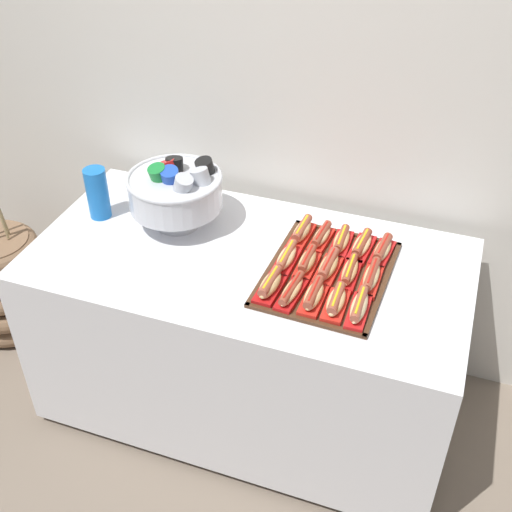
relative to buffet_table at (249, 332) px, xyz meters
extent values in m
plane|color=#7A6B5B|center=(0.00, 0.00, -0.40)|extent=(10.00, 10.00, 0.00)
cube|color=silver|center=(0.00, 0.51, 0.90)|extent=(6.00, 0.10, 2.60)
cube|color=silver|center=(0.00, 0.00, 0.00)|extent=(1.57, 0.80, 0.73)
cylinder|color=black|center=(-0.68, -0.29, -0.38)|extent=(0.05, 0.05, 0.04)
cylinder|color=black|center=(0.68, -0.29, -0.38)|extent=(0.05, 0.05, 0.04)
cylinder|color=black|center=(-0.68, 0.29, -0.38)|extent=(0.05, 0.05, 0.04)
cylinder|color=black|center=(0.68, 0.29, -0.38)|extent=(0.05, 0.05, 0.04)
cylinder|color=brown|center=(-1.24, 0.09, -0.16)|extent=(0.31, 0.31, 0.49)
torus|color=brown|center=(-1.24, 0.09, -0.35)|extent=(0.43, 0.43, 0.09)
torus|color=brown|center=(-1.24, 0.09, -0.26)|extent=(0.46, 0.46, 0.09)
torus|color=brown|center=(-1.24, 0.09, -0.16)|extent=(0.43, 0.43, 0.09)
torus|color=brown|center=(-1.24, 0.09, -0.06)|extent=(0.41, 0.41, 0.09)
cube|color=#472B19|center=(0.29, 0.00, 0.37)|extent=(0.42, 0.54, 0.01)
cube|color=#472B19|center=(0.28, -0.26, 0.37)|extent=(0.41, 0.03, 0.01)
cube|color=#472B19|center=(0.30, 0.25, 0.37)|extent=(0.41, 0.03, 0.01)
cube|color=#472B19|center=(0.10, 0.01, 0.37)|extent=(0.03, 0.53, 0.01)
cube|color=#472B19|center=(0.49, -0.01, 0.37)|extent=(0.03, 0.53, 0.01)
cube|color=#B21414|center=(0.13, -0.16, 0.38)|extent=(0.08, 0.17, 0.02)
ellipsoid|color=tan|center=(0.13, -0.16, 0.40)|extent=(0.06, 0.15, 0.04)
cylinder|color=#9E4C38|center=(0.13, -0.16, 0.42)|extent=(0.04, 0.15, 0.03)
cylinder|color=yellow|center=(0.13, -0.16, 0.43)|extent=(0.01, 0.12, 0.01)
cube|color=#B21414|center=(0.21, -0.16, 0.38)|extent=(0.07, 0.18, 0.02)
ellipsoid|color=#E0BC7F|center=(0.21, -0.16, 0.40)|extent=(0.06, 0.17, 0.04)
cylinder|color=brown|center=(0.21, -0.16, 0.41)|extent=(0.04, 0.17, 0.03)
cylinder|color=red|center=(0.21, -0.16, 0.42)|extent=(0.02, 0.14, 0.01)
cube|color=red|center=(0.28, -0.17, 0.38)|extent=(0.07, 0.16, 0.02)
ellipsoid|color=#E0BC7F|center=(0.28, -0.17, 0.40)|extent=(0.05, 0.15, 0.04)
cylinder|color=brown|center=(0.28, -0.17, 0.42)|extent=(0.03, 0.15, 0.03)
cylinder|color=red|center=(0.28, -0.17, 0.43)|extent=(0.01, 0.12, 0.01)
cube|color=red|center=(0.36, -0.17, 0.38)|extent=(0.07, 0.16, 0.02)
ellipsoid|color=#E0BC7F|center=(0.36, -0.17, 0.40)|extent=(0.06, 0.15, 0.04)
cylinder|color=#9E4C38|center=(0.36, -0.17, 0.42)|extent=(0.03, 0.14, 0.03)
cylinder|color=yellow|center=(0.36, -0.17, 0.43)|extent=(0.01, 0.12, 0.01)
cube|color=red|center=(0.43, -0.17, 0.38)|extent=(0.06, 0.18, 0.02)
ellipsoid|color=beige|center=(0.43, -0.17, 0.40)|extent=(0.05, 0.16, 0.04)
cylinder|color=#9E4C38|center=(0.43, -0.17, 0.42)|extent=(0.03, 0.16, 0.03)
cylinder|color=yellow|center=(0.43, -0.17, 0.43)|extent=(0.01, 0.13, 0.01)
cube|color=red|center=(0.14, 0.00, 0.38)|extent=(0.07, 0.17, 0.02)
ellipsoid|color=beige|center=(0.14, 0.00, 0.40)|extent=(0.05, 0.16, 0.04)
cylinder|color=#A8563D|center=(0.14, 0.00, 0.41)|extent=(0.03, 0.16, 0.03)
cylinder|color=yellow|center=(0.14, 0.00, 0.43)|extent=(0.01, 0.13, 0.01)
cube|color=red|center=(0.22, 0.00, 0.38)|extent=(0.06, 0.16, 0.02)
ellipsoid|color=tan|center=(0.22, 0.00, 0.40)|extent=(0.05, 0.15, 0.04)
cylinder|color=brown|center=(0.22, 0.00, 0.42)|extent=(0.03, 0.14, 0.03)
cylinder|color=red|center=(0.22, 0.00, 0.43)|extent=(0.01, 0.12, 0.01)
cube|color=red|center=(0.29, 0.00, 0.38)|extent=(0.07, 0.18, 0.02)
ellipsoid|color=tan|center=(0.29, 0.00, 0.40)|extent=(0.06, 0.16, 0.04)
cylinder|color=#9E4C38|center=(0.29, 0.00, 0.42)|extent=(0.04, 0.16, 0.03)
cylinder|color=red|center=(0.29, 0.00, 0.43)|extent=(0.01, 0.13, 0.01)
cube|color=#B21414|center=(0.37, 0.00, 0.38)|extent=(0.06, 0.17, 0.02)
ellipsoid|color=tan|center=(0.37, 0.00, 0.40)|extent=(0.05, 0.16, 0.04)
cylinder|color=brown|center=(0.37, 0.00, 0.41)|extent=(0.03, 0.15, 0.03)
cylinder|color=yellow|center=(0.37, 0.00, 0.42)|extent=(0.01, 0.13, 0.01)
cube|color=red|center=(0.44, -0.01, 0.38)|extent=(0.06, 0.17, 0.02)
ellipsoid|color=#E0BC7F|center=(0.44, -0.01, 0.40)|extent=(0.05, 0.16, 0.04)
cylinder|color=brown|center=(0.44, -0.01, 0.41)|extent=(0.03, 0.16, 0.03)
cylinder|color=red|center=(0.44, -0.01, 0.43)|extent=(0.01, 0.14, 0.01)
cube|color=red|center=(0.15, 0.17, 0.38)|extent=(0.07, 0.17, 0.02)
ellipsoid|color=#E0BC7F|center=(0.15, 0.17, 0.40)|extent=(0.06, 0.16, 0.04)
cylinder|color=#9E4C38|center=(0.15, 0.17, 0.42)|extent=(0.04, 0.15, 0.03)
cylinder|color=yellow|center=(0.15, 0.17, 0.43)|extent=(0.01, 0.13, 0.01)
cube|color=red|center=(0.22, 0.17, 0.38)|extent=(0.07, 0.16, 0.02)
ellipsoid|color=beige|center=(0.22, 0.17, 0.40)|extent=(0.06, 0.15, 0.04)
cylinder|color=brown|center=(0.22, 0.17, 0.41)|extent=(0.04, 0.15, 0.03)
cylinder|color=red|center=(0.22, 0.17, 0.42)|extent=(0.02, 0.12, 0.01)
cube|color=red|center=(0.30, 0.16, 0.38)|extent=(0.07, 0.17, 0.02)
ellipsoid|color=tan|center=(0.30, 0.16, 0.40)|extent=(0.05, 0.16, 0.04)
cylinder|color=brown|center=(0.30, 0.16, 0.41)|extent=(0.03, 0.15, 0.03)
cylinder|color=yellow|center=(0.30, 0.16, 0.42)|extent=(0.01, 0.12, 0.01)
cube|color=red|center=(0.37, 0.16, 0.38)|extent=(0.08, 0.18, 0.02)
ellipsoid|color=beige|center=(0.37, 0.16, 0.40)|extent=(0.07, 0.17, 0.04)
cylinder|color=brown|center=(0.37, 0.16, 0.41)|extent=(0.04, 0.15, 0.03)
cylinder|color=yellow|center=(0.37, 0.16, 0.43)|extent=(0.02, 0.13, 0.01)
cube|color=red|center=(0.45, 0.16, 0.38)|extent=(0.08, 0.17, 0.02)
ellipsoid|color=#E0BC7F|center=(0.45, 0.16, 0.40)|extent=(0.06, 0.16, 0.04)
cylinder|color=brown|center=(0.45, 0.16, 0.41)|extent=(0.05, 0.15, 0.03)
cylinder|color=red|center=(0.45, 0.16, 0.43)|extent=(0.02, 0.12, 0.01)
cylinder|color=silver|center=(-0.33, 0.11, 0.37)|extent=(0.17, 0.17, 0.02)
cone|color=silver|center=(-0.33, 0.11, 0.41)|extent=(0.06, 0.06, 0.06)
cylinder|color=silver|center=(-0.33, 0.11, 0.50)|extent=(0.35, 0.35, 0.12)
torus|color=silver|center=(-0.33, 0.11, 0.56)|extent=(0.36, 0.36, 0.02)
cylinder|color=#B7BCC6|center=(-0.22, 0.12, 0.55)|extent=(0.10, 0.08, 0.14)
cylinder|color=black|center=(-0.23, 0.20, 0.55)|extent=(0.10, 0.11, 0.14)
cylinder|color=black|center=(-0.35, 0.16, 0.55)|extent=(0.08, 0.09, 0.13)
cylinder|color=red|center=(-0.35, 0.13, 0.55)|extent=(0.12, 0.10, 0.15)
cylinder|color=#197A33|center=(-0.38, 0.10, 0.55)|extent=(0.10, 0.12, 0.14)
cylinder|color=#1E47B2|center=(-0.33, 0.10, 0.55)|extent=(0.10, 0.12, 0.14)
cylinder|color=#B7BCC6|center=(-0.27, 0.06, 0.55)|extent=(0.12, 0.10, 0.14)
cylinder|color=blue|center=(-0.63, 0.06, 0.42)|extent=(0.08, 0.08, 0.12)
cylinder|color=blue|center=(-0.63, 0.06, 0.44)|extent=(0.08, 0.08, 0.12)
cylinder|color=blue|center=(-0.63, 0.06, 0.47)|extent=(0.08, 0.08, 0.12)
cylinder|color=blue|center=(-0.63, 0.06, 0.49)|extent=(0.08, 0.08, 0.12)
cylinder|color=blue|center=(-0.63, 0.06, 0.51)|extent=(0.08, 0.08, 0.12)
camera|label=1|loc=(0.65, -1.74, 1.78)|focal=45.92mm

